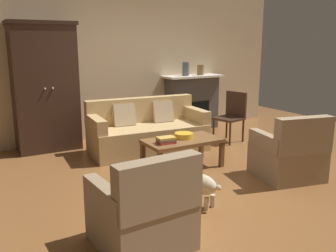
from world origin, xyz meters
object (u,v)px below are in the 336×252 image
Objects in this scene: fireplace at (192,102)px; fruit_bowl at (184,136)px; book_stack at (166,140)px; mantel_vase_bronze at (200,70)px; armchair_near_right at (289,155)px; mantel_vase_slate at (186,69)px; couch at (147,132)px; coffee_table at (183,143)px; dog at (199,183)px; side_chair_wooden at (232,113)px; armoire at (45,87)px; armchair_near_left at (144,213)px.

fireplace is 4.70× the size of fruit_bowl.
book_stack is 2.94m from mantel_vase_bronze.
fireplace is at bearing 81.03° from armchair_near_right.
mantel_vase_slate is (1.25, 1.93, 0.80)m from fruit_bowl.
couch is 1.02m from coffee_table.
dog is (-0.45, -2.17, -0.07)m from couch.
mantel_vase_slate reaches higher than side_chair_wooden.
fireplace is 4.71× the size of book_stack.
mantel_vase_bronze is (0.18, -0.02, 0.66)m from fireplace.
fireplace reaches higher than coffee_table.
couch is 3.55× the size of dog.
armoire reaches higher than mantel_vase_slate.
armchair_near_left is at bearing -131.08° from coffee_table.
dog is (-1.98, -3.14, -0.32)m from fireplace.
armchair_near_right is at bearing -106.91° from side_chair_wooden.
armoire is 2.34× the size of side_chair_wooden.
armchair_near_left is (0.05, -3.54, -0.74)m from armoire.
fruit_bowl is at bearing 130.14° from armchair_near_right.
armoire reaches higher than side_chair_wooden.
armoire is 2.39× the size of armchair_near_left.
fruit_bowl is 0.30× the size of side_chair_wooden.
side_chair_wooden is (0.57, 1.89, 0.20)m from armchair_near_right.
book_stack is (-0.36, -0.12, 0.01)m from fruit_bowl.
fruit_bowl is at bearing -83.58° from couch.
book_stack is 2.08m from side_chair_wooden.
fireplace reaches higher than book_stack.
side_chair_wooden is (1.63, -0.20, 0.19)m from couch.
armchair_near_left is (-1.47, -1.67, -0.14)m from fruit_bowl.
dog is at bearing -100.11° from book_stack.
book_stack is 0.29× the size of armchair_near_right.
fireplace is at bearing 32.43° from couch.
mantel_vase_bronze is 0.24× the size of armchair_near_left.
mantel_vase_bronze is at bearing 46.04° from book_stack.
coffee_table is 2.52m from mantel_vase_slate.
book_stack reaches higher than fruit_bowl.
mantel_vase_slate is at bearing -174.31° from fireplace.
fireplace is 2.49m from coffee_table.
fireplace is 2.73m from book_stack.
coffee_table is 1.46m from armchair_near_right.
mantel_vase_slate is (-0.18, -0.02, 0.69)m from fireplace.
armoire is at bearing 129.55° from armchair_near_right.
armchair_near_left is 1.58× the size of dog.
mantel_vase_bronze is at bearing 49.47° from armchair_near_left.
mantel_vase_bronze reaches higher than armchair_near_right.
armchair_near_left reaches higher than book_stack.
side_chair_wooden is (0.27, -1.16, -0.75)m from mantel_vase_slate.
couch is at bearing 96.42° from fruit_bowl.
book_stack is 0.30× the size of armchair_near_left.
book_stack is at bearing -161.93° from fruit_bowl.
mantel_vase_slate is 3.75m from dog.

